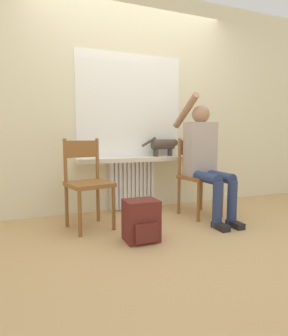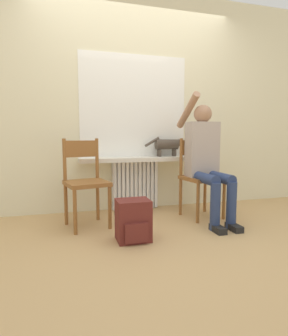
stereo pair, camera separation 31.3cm
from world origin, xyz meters
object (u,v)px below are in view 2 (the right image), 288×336
chair_left (86,181)px  cat (168,145)px  person (206,156)px  chair_right (200,176)px  backpack (133,221)px

chair_left → cat: bearing=10.1°
person → cat: person is taller
chair_right → person: 0.26m
chair_right → backpack: (-0.92, -0.54, -0.29)m
chair_left → person: bearing=-18.6°
chair_left → cat: 1.21m
chair_right → cat: bearing=107.8°
chair_right → backpack: bearing=-158.0°
chair_left → backpack: chair_left is taller
person → chair_right: bearing=93.2°
person → backpack: person is taller
person → cat: 0.64m
person → cat: size_ratio=2.80×
chair_right → person: (0.01, -0.12, 0.24)m
person → cat: bearing=111.9°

